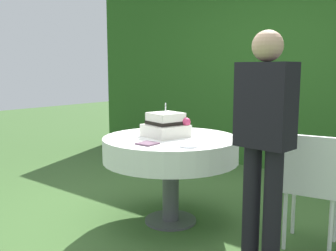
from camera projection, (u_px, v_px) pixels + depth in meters
name	position (u px, v px, depth m)	size (l,w,h in m)	color
ground_plane	(171.00, 221.00, 3.43)	(20.00, 20.00, 0.00)	#3D602D
foliage_hedge	(285.00, 72.00, 5.15)	(6.46, 0.50, 2.64)	#28561E
cake_table	(171.00, 150.00, 3.34)	(1.18, 1.18, 0.77)	#4C4C51
wedding_cake	(166.00, 126.00, 3.34)	(0.40, 0.40, 0.30)	white
serving_plate_near	(189.00, 146.00, 2.91)	(0.14, 0.14, 0.01)	white
serving_plate_far	(158.00, 129.00, 3.71)	(0.13, 0.13, 0.01)	white
napkin_stack	(147.00, 144.00, 3.00)	(0.14, 0.14, 0.01)	#6B4C60
garden_chair	(311.00, 180.00, 2.82)	(0.46, 0.46, 0.89)	white
standing_person	(264.00, 135.00, 2.48)	(0.38, 0.24, 1.60)	black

